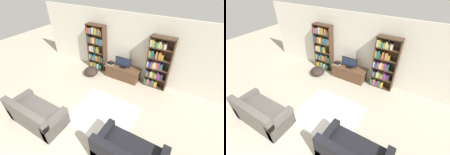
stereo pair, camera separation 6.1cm
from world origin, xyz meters
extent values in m
cube|color=silver|center=(0.00, 4.23, 1.30)|extent=(8.80, 0.06, 2.60)
cube|color=#422D1E|center=(-1.91, 4.03, 1.01)|extent=(0.04, 0.30, 2.03)
cube|color=#422D1E|center=(-1.09, 4.03, 1.01)|extent=(0.04, 0.30, 2.03)
cube|color=#422D1E|center=(-1.50, 4.16, 1.01)|extent=(0.85, 0.04, 2.03)
cube|color=#422D1E|center=(-1.50, 4.03, 2.01)|extent=(0.85, 0.30, 0.04)
cube|color=#422D1E|center=(-1.50, 4.03, 0.02)|extent=(0.81, 0.30, 0.04)
cube|color=orange|center=(-1.86, 4.02, 0.13)|extent=(0.06, 0.24, 0.18)
cube|color=gold|center=(-1.78, 4.02, 0.14)|extent=(0.08, 0.24, 0.21)
cube|color=#196B75|center=(-1.69, 4.02, 0.14)|extent=(0.08, 0.24, 0.22)
cube|color=gold|center=(-1.62, 4.02, 0.15)|extent=(0.06, 0.24, 0.23)
cube|color=#2D7F47|center=(-1.54, 4.02, 0.13)|extent=(0.08, 0.24, 0.18)
cube|color=silver|center=(-1.45, 4.02, 0.13)|extent=(0.08, 0.24, 0.19)
cube|color=#234C99|center=(-1.37, 4.02, 0.12)|extent=(0.06, 0.24, 0.16)
cube|color=#2D7F47|center=(-1.30, 4.02, 0.12)|extent=(0.07, 0.24, 0.16)
cube|color=#422D1E|center=(-1.50, 4.03, 0.42)|extent=(0.81, 0.30, 0.04)
cube|color=gold|center=(-1.85, 4.02, 0.54)|extent=(0.07, 0.24, 0.20)
cube|color=#196B75|center=(-1.78, 4.02, 0.56)|extent=(0.06, 0.24, 0.24)
cube|color=#234C99|center=(-1.71, 4.02, 0.54)|extent=(0.05, 0.24, 0.20)
cube|color=orange|center=(-1.66, 4.02, 0.52)|extent=(0.05, 0.24, 0.16)
cube|color=#196B75|center=(-1.59, 4.02, 0.57)|extent=(0.07, 0.24, 0.26)
cube|color=orange|center=(-1.51, 4.02, 0.55)|extent=(0.07, 0.24, 0.21)
cube|color=#9E9333|center=(-1.45, 4.02, 0.53)|extent=(0.04, 0.24, 0.18)
cube|color=#B72D28|center=(-1.39, 4.02, 0.54)|extent=(0.08, 0.24, 0.20)
cube|color=#2D7F47|center=(-1.32, 4.02, 0.57)|extent=(0.05, 0.24, 0.26)
cube|color=#333338|center=(-1.26, 4.02, 0.53)|extent=(0.06, 0.24, 0.18)
cube|color=#2D7F47|center=(-1.20, 4.02, 0.55)|extent=(0.05, 0.24, 0.21)
cube|color=#422D1E|center=(-1.50, 4.03, 0.83)|extent=(0.81, 0.30, 0.04)
cube|color=#7F338C|center=(-1.86, 4.02, 0.93)|extent=(0.05, 0.24, 0.17)
cube|color=silver|center=(-1.79, 4.02, 0.96)|extent=(0.08, 0.24, 0.23)
cube|color=gold|center=(-1.71, 4.02, 0.97)|extent=(0.08, 0.24, 0.24)
cube|color=silver|center=(-1.64, 4.02, 0.96)|extent=(0.04, 0.24, 0.22)
cube|color=#196B75|center=(-1.60, 4.02, 0.96)|extent=(0.04, 0.24, 0.23)
cube|color=#333338|center=(-1.54, 4.02, 0.97)|extent=(0.05, 0.24, 0.25)
cube|color=brown|center=(-1.49, 4.02, 0.94)|extent=(0.05, 0.24, 0.19)
cube|color=#9E9333|center=(-1.43, 4.02, 0.97)|extent=(0.07, 0.24, 0.25)
cube|color=#422D1E|center=(-1.50, 4.03, 1.23)|extent=(0.81, 0.30, 0.04)
cube|color=#196B75|center=(-1.86, 4.02, 1.38)|extent=(0.05, 0.24, 0.26)
cube|color=#333338|center=(-1.81, 4.02, 1.36)|extent=(0.05, 0.24, 0.21)
cube|color=#B72D28|center=(-1.74, 4.02, 1.36)|extent=(0.07, 0.24, 0.22)
cube|color=#9E9333|center=(-1.66, 4.02, 1.37)|extent=(0.08, 0.24, 0.24)
cube|color=silver|center=(-1.59, 4.02, 1.36)|extent=(0.05, 0.24, 0.23)
cube|color=orange|center=(-1.53, 4.02, 1.37)|extent=(0.05, 0.24, 0.24)
cube|color=#333338|center=(-1.47, 4.02, 1.37)|extent=(0.04, 0.24, 0.23)
cube|color=#2D7F47|center=(-1.41, 4.02, 1.37)|extent=(0.08, 0.24, 0.23)
cube|color=#234C99|center=(-1.33, 4.02, 1.35)|extent=(0.05, 0.24, 0.19)
cube|color=#7F338C|center=(-1.27, 4.02, 1.37)|extent=(0.05, 0.24, 0.24)
cube|color=#196B75|center=(-1.20, 4.02, 1.36)|extent=(0.08, 0.24, 0.22)
cube|color=orange|center=(-1.12, 4.02, 1.38)|extent=(0.07, 0.24, 0.26)
cube|color=#422D1E|center=(-1.50, 4.03, 1.64)|extent=(0.81, 0.30, 0.04)
cube|color=orange|center=(-1.87, 4.02, 1.75)|extent=(0.04, 0.24, 0.19)
cube|color=#7F338C|center=(-1.81, 4.02, 1.74)|extent=(0.07, 0.24, 0.17)
cube|color=orange|center=(-1.74, 4.02, 1.76)|extent=(0.06, 0.24, 0.21)
cube|color=#234C99|center=(-1.68, 4.02, 1.76)|extent=(0.06, 0.24, 0.21)
cube|color=silver|center=(-1.60, 4.02, 1.78)|extent=(0.08, 0.24, 0.25)
cube|color=#2D7F47|center=(-1.54, 4.02, 1.74)|extent=(0.05, 0.24, 0.17)
cube|color=gold|center=(-1.48, 4.02, 1.78)|extent=(0.05, 0.24, 0.24)
cube|color=orange|center=(-1.43, 4.02, 1.78)|extent=(0.05, 0.24, 0.25)
cube|color=#196B75|center=(-1.36, 4.02, 1.74)|extent=(0.07, 0.24, 0.16)
cube|color=orange|center=(-1.30, 4.02, 1.77)|extent=(0.04, 0.24, 0.24)
cube|color=brown|center=(-1.25, 4.02, 1.76)|extent=(0.06, 0.24, 0.20)
cube|color=brown|center=(-1.19, 4.02, 1.74)|extent=(0.05, 0.24, 0.17)
cube|color=#422D1E|center=(0.81, 4.03, 1.01)|extent=(0.04, 0.30, 2.03)
cube|color=#422D1E|center=(1.62, 4.03, 1.01)|extent=(0.04, 0.30, 2.03)
cube|color=#422D1E|center=(1.21, 4.16, 1.01)|extent=(0.85, 0.04, 2.03)
cube|color=#422D1E|center=(1.21, 4.03, 2.01)|extent=(0.85, 0.30, 0.04)
cube|color=#422D1E|center=(1.21, 4.03, 0.02)|extent=(0.81, 0.30, 0.04)
cube|color=#2D7F47|center=(0.85, 4.02, 0.15)|extent=(0.05, 0.24, 0.23)
cube|color=#7F338C|center=(0.90, 4.02, 0.14)|extent=(0.04, 0.24, 0.20)
cube|color=#9E9333|center=(0.96, 4.02, 0.16)|extent=(0.06, 0.24, 0.26)
cube|color=#7F338C|center=(1.04, 4.02, 0.13)|extent=(0.08, 0.24, 0.20)
cube|color=brown|center=(1.11, 4.02, 0.15)|extent=(0.04, 0.24, 0.23)
cube|color=#2D7F47|center=(1.15, 4.02, 0.17)|extent=(0.04, 0.24, 0.26)
cube|color=#7F338C|center=(1.21, 4.02, 0.14)|extent=(0.04, 0.24, 0.20)
cube|color=gold|center=(1.27, 4.02, 0.14)|extent=(0.08, 0.24, 0.21)
cube|color=#422D1E|center=(1.21, 4.03, 0.42)|extent=(0.81, 0.30, 0.04)
cube|color=#234C99|center=(0.84, 4.02, 0.56)|extent=(0.04, 0.24, 0.23)
cube|color=#9E9333|center=(0.89, 4.02, 0.52)|extent=(0.04, 0.24, 0.16)
cube|color=#333338|center=(0.96, 4.02, 0.53)|extent=(0.08, 0.24, 0.18)
cube|color=silver|center=(1.03, 4.02, 0.55)|extent=(0.06, 0.24, 0.21)
cube|color=gold|center=(1.08, 4.02, 0.54)|extent=(0.05, 0.24, 0.21)
cube|color=#2D7F47|center=(1.14, 4.02, 0.54)|extent=(0.05, 0.24, 0.19)
cube|color=#9E9333|center=(1.21, 4.02, 0.53)|extent=(0.08, 0.24, 0.18)
cube|color=#7F338C|center=(1.29, 4.02, 0.57)|extent=(0.06, 0.24, 0.26)
cube|color=#7F338C|center=(1.35, 4.02, 0.54)|extent=(0.07, 0.24, 0.19)
cube|color=#333338|center=(1.44, 4.02, 0.55)|extent=(0.07, 0.24, 0.21)
cube|color=#422D1E|center=(1.21, 4.03, 0.83)|extent=(0.81, 0.30, 0.04)
cube|color=silver|center=(0.85, 4.02, 0.94)|extent=(0.04, 0.24, 0.19)
cube|color=#234C99|center=(0.91, 4.02, 0.93)|extent=(0.07, 0.24, 0.18)
cube|color=#7F338C|center=(0.98, 4.02, 0.96)|extent=(0.05, 0.24, 0.23)
cube|color=#9E9333|center=(1.03, 4.02, 0.94)|extent=(0.04, 0.24, 0.19)
cube|color=silver|center=(1.09, 4.02, 0.96)|extent=(0.08, 0.24, 0.23)
cube|color=orange|center=(1.17, 4.02, 0.96)|extent=(0.07, 0.24, 0.23)
cube|color=#7F338C|center=(1.26, 4.02, 0.97)|extent=(0.08, 0.24, 0.25)
cube|color=brown|center=(1.32, 4.02, 0.95)|extent=(0.04, 0.24, 0.20)
cube|color=#196B75|center=(1.36, 4.02, 0.97)|extent=(0.04, 0.24, 0.24)
cube|color=#422D1E|center=(1.21, 4.03, 1.23)|extent=(0.81, 0.30, 0.04)
cube|color=orange|center=(0.85, 4.02, 1.37)|extent=(0.05, 0.24, 0.24)
cube|color=#2D7F47|center=(0.90, 4.02, 1.36)|extent=(0.04, 0.24, 0.21)
cube|color=#196B75|center=(0.96, 4.02, 1.38)|extent=(0.07, 0.24, 0.26)
cube|color=#333338|center=(1.03, 4.02, 1.33)|extent=(0.07, 0.24, 0.16)
cube|color=orange|center=(1.11, 4.02, 1.38)|extent=(0.05, 0.24, 0.25)
cube|color=#333338|center=(1.16, 4.02, 1.36)|extent=(0.04, 0.24, 0.22)
cube|color=orange|center=(1.22, 4.02, 1.38)|extent=(0.07, 0.24, 0.25)
cube|color=#9E9333|center=(1.31, 4.02, 1.33)|extent=(0.08, 0.24, 0.16)
cube|color=#422D1E|center=(1.21, 4.03, 1.64)|extent=(0.81, 0.30, 0.04)
cube|color=silver|center=(0.85, 4.02, 1.78)|extent=(0.06, 0.24, 0.24)
cube|color=gold|center=(0.91, 4.02, 1.78)|extent=(0.04, 0.24, 0.25)
cube|color=gold|center=(0.96, 4.02, 1.76)|extent=(0.04, 0.24, 0.20)
cube|color=#196B75|center=(1.02, 4.02, 1.74)|extent=(0.07, 0.24, 0.17)
cube|color=#9E9333|center=(1.09, 4.02, 1.75)|extent=(0.06, 0.24, 0.18)
cube|color=silver|center=(1.16, 4.02, 1.76)|extent=(0.05, 0.24, 0.21)
cube|color=gold|center=(1.22, 4.02, 1.74)|extent=(0.05, 0.24, 0.16)
cube|color=#333338|center=(1.27, 4.02, 1.76)|extent=(0.04, 0.24, 0.21)
cube|color=silver|center=(1.33, 4.02, 1.74)|extent=(0.07, 0.24, 0.16)
cube|color=brown|center=(-0.14, 3.89, 0.25)|extent=(1.40, 0.53, 0.49)
cube|color=brown|center=(-0.14, 3.89, 0.51)|extent=(1.48, 0.56, 0.04)
cube|color=black|center=(-0.14, 3.87, 0.54)|extent=(0.24, 0.16, 0.03)
cylinder|color=black|center=(-0.14, 3.87, 0.58)|extent=(0.04, 0.04, 0.05)
cube|color=black|center=(-0.14, 3.87, 0.79)|extent=(0.65, 0.04, 0.37)
cube|color=#19233D|center=(-0.14, 3.85, 0.79)|extent=(0.61, 0.00, 0.33)
cube|color=silver|center=(-0.74, 3.89, 0.54)|extent=(0.33, 0.26, 0.02)
cube|color=black|center=(-0.74, 3.89, 0.55)|extent=(0.32, 0.25, 0.00)
cube|color=white|center=(0.22, 1.77, 0.01)|extent=(1.98, 1.76, 0.02)
cube|color=#56514C|center=(-1.30, 0.59, 0.22)|extent=(1.71, 0.85, 0.45)
cube|color=#56514C|center=(-1.30, 0.26, 0.65)|extent=(1.71, 0.18, 0.41)
cube|color=#56514C|center=(-2.06, 0.59, 0.31)|extent=(0.18, 0.85, 0.63)
cube|color=#56514C|center=(-0.53, 0.59, 0.31)|extent=(0.18, 0.85, 0.63)
cube|color=black|center=(0.85, 0.88, 0.31)|extent=(0.18, 0.89, 0.62)
ellipsoid|color=#2D231E|center=(-1.42, 3.39, 0.18)|extent=(0.60, 0.60, 0.37)
camera|label=1|loc=(2.11, -0.86, 3.80)|focal=24.00mm
camera|label=2|loc=(2.16, -0.83, 3.80)|focal=24.00mm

